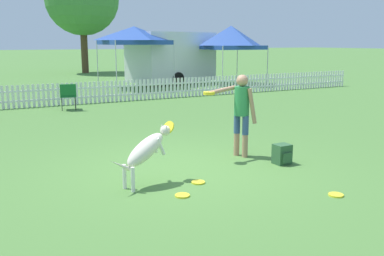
% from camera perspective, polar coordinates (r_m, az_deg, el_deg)
% --- Properties ---
extents(ground_plane, '(240.00, 240.00, 0.00)m').
position_cam_1_polar(ground_plane, '(7.45, -0.59, -5.33)').
color(ground_plane, '#4C7A38').
extents(handler_person, '(1.01, 0.44, 1.55)m').
position_cam_1_polar(handler_person, '(8.03, 6.47, 2.87)').
color(handler_person, tan).
rests_on(handler_person, ground_plane).
extents(leaping_dog, '(1.18, 0.51, 0.93)m').
position_cam_1_polar(leaping_dog, '(6.48, -6.08, -2.82)').
color(leaping_dog, beige).
rests_on(leaping_dog, ground_plane).
extents(frisbee_near_handler, '(0.21, 0.21, 0.02)m').
position_cam_1_polar(frisbee_near_handler, '(6.67, 0.84, -7.24)').
color(frisbee_near_handler, yellow).
rests_on(frisbee_near_handler, ground_plane).
extents(frisbee_near_dog, '(0.21, 0.21, 0.02)m').
position_cam_1_polar(frisbee_near_dog, '(6.48, 18.64, -8.45)').
color(frisbee_near_dog, yellow).
rests_on(frisbee_near_dog, ground_plane).
extents(frisbee_midfield, '(0.21, 0.21, 0.02)m').
position_cam_1_polar(frisbee_midfield, '(6.12, -1.30, -8.98)').
color(frisbee_midfield, yellow).
rests_on(frisbee_midfield, ground_plane).
extents(backpack_on_grass, '(0.28, 0.28, 0.36)m').
position_cam_1_polar(backpack_on_grass, '(7.81, 11.94, -3.44)').
color(backpack_on_grass, '#2D5633').
rests_on(backpack_on_grass, ground_plane).
extents(picket_fence, '(26.73, 0.04, 0.76)m').
position_cam_1_polar(picket_fence, '(15.43, -15.98, 4.42)').
color(picket_fence, white).
rests_on(picket_fence, ground_plane).
extents(folding_chair_center, '(0.58, 0.60, 0.85)m').
position_cam_1_polar(folding_chair_center, '(14.19, -16.18, 4.33)').
color(folding_chair_center, '#333338').
rests_on(folding_chair_center, ground_plane).
extents(canopy_tent_main, '(2.80, 2.80, 2.85)m').
position_cam_1_polar(canopy_tent_main, '(20.41, -7.74, 12.12)').
color(canopy_tent_main, silver).
rests_on(canopy_tent_main, ground_plane).
extents(canopy_tent_secondary, '(2.70, 2.70, 2.95)m').
position_cam_1_polar(canopy_tent_secondary, '(22.13, 5.21, 11.91)').
color(canopy_tent_secondary, silver).
rests_on(canopy_tent_secondary, ground_plane).
extents(equipment_trailer, '(5.35, 3.27, 2.62)m').
position_cam_1_polar(equipment_trailer, '(22.33, -2.73, 9.44)').
color(equipment_trailer, white).
rests_on(equipment_trailer, ground_plane).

